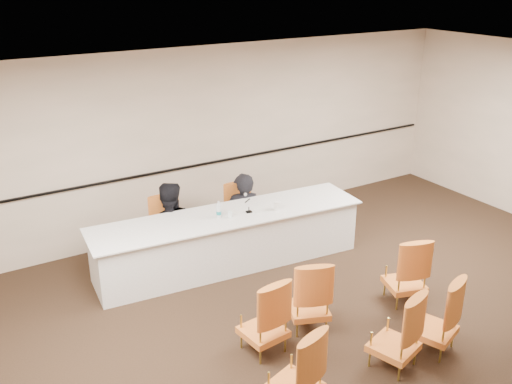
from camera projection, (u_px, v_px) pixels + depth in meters
floor at (352, 350)px, 6.59m from camera, size 10.00×10.00×0.00m
ceiling at (372, 92)px, 5.48m from camera, size 10.00×10.00×0.00m
wall_back at (196, 141)px, 9.21m from camera, size 10.00×0.04×3.00m
wall_rail at (198, 165)px, 9.32m from camera, size 9.80×0.04×0.03m
panel_table at (229, 240)px, 8.34m from camera, size 4.09×1.29×0.81m
panelist_main at (243, 223)px, 9.06m from camera, size 0.69×0.54×1.67m
panelist_main_chair at (243, 215)px, 9.00m from camera, size 0.54×0.54×0.95m
panelist_second at (169, 234)px, 8.54m from camera, size 0.93×0.81×1.64m
panelist_second_chair at (169, 229)px, 8.51m from camera, size 0.54×0.54×0.95m
papers at (263, 209)px, 8.36m from camera, size 0.32×0.25×0.00m
microphone at (249, 204)px, 8.21m from camera, size 0.12×0.20×0.26m
water_bottle at (219, 209)px, 8.06m from camera, size 0.10×0.10×0.24m
drinking_glass at (230, 214)px, 8.07m from camera, size 0.07×0.07×0.10m
coffee_cup at (277, 206)px, 8.31m from camera, size 0.10×0.10×0.14m
aud_chair_front_left at (263, 315)px, 6.42m from camera, size 0.55×0.55×0.95m
aud_chair_front_mid at (309, 293)px, 6.84m from camera, size 0.65×0.65×0.95m
aud_chair_front_right at (406, 269)px, 7.39m from camera, size 0.63×0.63×0.95m
aud_chair_back_left at (295, 369)px, 5.56m from camera, size 0.63×0.63×0.95m
aud_chair_back_mid at (395, 329)px, 6.16m from camera, size 0.63×0.63×0.95m
aud_chair_back_right at (435, 314)px, 6.44m from camera, size 0.64×0.64×0.95m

